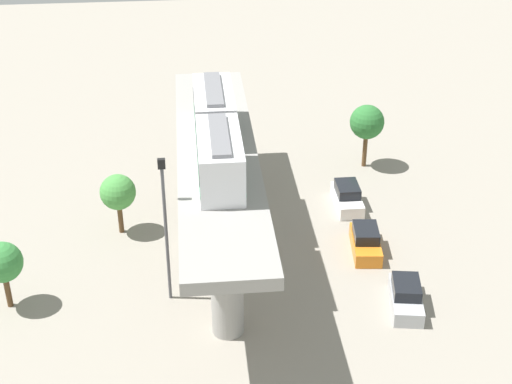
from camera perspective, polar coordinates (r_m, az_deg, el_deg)
ground_plane at (r=53.95m, az=-2.69°, el=-3.90°), size 120.00×120.00×0.00m
viaduct at (r=51.09m, az=-2.84°, el=1.20°), size 5.20×28.00×7.23m
train at (r=49.22m, az=-2.91°, el=4.32°), size 2.64×13.55×3.24m
parked_car_orange at (r=53.40m, az=8.08°, el=-3.64°), size 2.20×4.36×1.76m
parked_car_silver at (r=48.83m, az=10.99°, el=-7.57°), size 2.45×4.43×1.76m
parked_car_white at (r=58.35m, az=6.74°, el=-0.38°), size 1.80×4.20×1.76m
tree_near_viaduct at (r=62.80m, az=8.18°, el=5.09°), size 2.77×2.77×5.34m
tree_mid_lot at (r=54.44m, az=-10.14°, el=-0.04°), size 2.51×2.51×4.52m
tree_far_corner at (r=48.94m, az=-18.19°, el=-4.98°), size 2.50×2.50×4.52m
signal_post at (r=46.27m, az=-6.67°, el=-2.40°), size 0.44×0.28×9.83m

